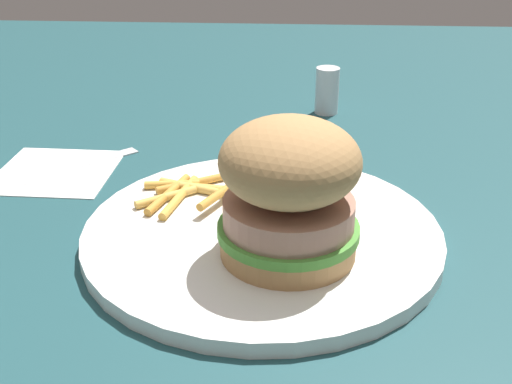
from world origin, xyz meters
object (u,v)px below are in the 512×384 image
at_px(plate, 256,233).
at_px(salt_shaker, 327,91).
at_px(sandwich, 289,189).
at_px(napkin, 56,171).
at_px(fork, 54,169).
at_px(fries_pile, 194,191).

height_order(plate, salt_shaker, salt_shaker).
distance_m(sandwich, napkin, 0.28).
xyz_separation_m(plate, salt_shaker, (0.07, 0.31, 0.02)).
xyz_separation_m(fork, salt_shaker, (0.27, 0.19, 0.02)).
bearing_deg(napkin, sandwich, -34.05).
bearing_deg(fries_pile, fork, 156.44).
xyz_separation_m(sandwich, fries_pile, (-0.08, 0.09, -0.05)).
height_order(sandwich, fries_pile, sandwich).
height_order(fork, salt_shaker, salt_shaker).
bearing_deg(fork, fries_pile, -23.56).
bearing_deg(fries_pile, sandwich, -47.28).
distance_m(sandwich, fries_pile, 0.13).
xyz_separation_m(sandwich, fork, (-0.23, 0.15, -0.06)).
bearing_deg(fries_pile, salt_shaker, 64.48).
relative_size(napkin, salt_shaker, 2.00).
bearing_deg(fries_pile, plate, -42.56).
relative_size(sandwich, fries_pile, 0.97).
bearing_deg(fork, napkin, 42.09).
relative_size(plate, napkin, 2.52).
height_order(plate, fries_pile, fries_pile).
height_order(fries_pile, salt_shaker, salt_shaker).
relative_size(plate, salt_shaker, 5.05).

